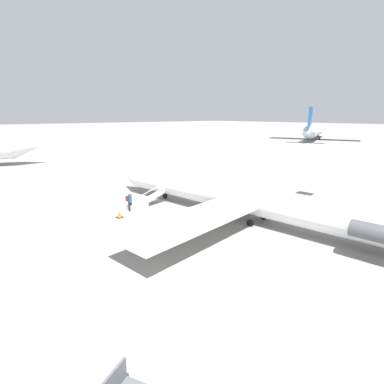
{
  "coord_description": "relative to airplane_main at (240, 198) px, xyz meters",
  "views": [
    {
      "loc": [
        -16.46,
        18.51,
        8.49
      ],
      "look_at": [
        3.71,
        1.24,
        1.62
      ],
      "focal_mm": 28.0,
      "sensor_mm": 36.0,
      "label": 1
    }
  ],
  "objects": [
    {
      "name": "ground_plane",
      "position": [
        0.89,
        0.11,
        -1.82
      ],
      "size": [
        600.0,
        600.0,
        0.0
      ],
      "primitive_type": "plane",
      "color": "gray"
    },
    {
      "name": "airplane_main",
      "position": [
        0.0,
        0.0,
        0.0
      ],
      "size": [
        31.21,
        24.11,
        6.1
      ],
      "rotation": [
        0.0,
        0.0,
        0.13
      ],
      "color": "white",
      "rests_on": "ground"
    },
    {
      "name": "airplane_far_left",
      "position": [
        37.76,
        -84.33,
        1.41
      ],
      "size": [
        30.61,
        39.72,
        10.78
      ],
      "rotation": [
        0.0,
        0.0,
        5.08
      ],
      "color": "silver",
      "rests_on": "ground"
    },
    {
      "name": "boarding_stairs",
      "position": [
        8.03,
        4.77,
        -1.46
      ],
      "size": [
        1.53,
        4.11,
        1.58
      ],
      "rotation": [
        0.0,
        0.0,
        -1.44
      ],
      "color": "silver",
      "rests_on": "ground"
    },
    {
      "name": "passenger",
      "position": [
        7.8,
        6.03,
        -0.82
      ],
      "size": [
        0.36,
        0.55,
        1.74
      ],
      "rotation": [
        0.0,
        0.0,
        -1.44
      ],
      "color": "#23232D",
      "rests_on": "ground"
    },
    {
      "name": "traffic_cone_near_stairs",
      "position": [
        6.8,
        7.62,
        -1.54
      ],
      "size": [
        0.54,
        0.54,
        0.59
      ],
      "color": "black",
      "rests_on": "ground"
    }
  ]
}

